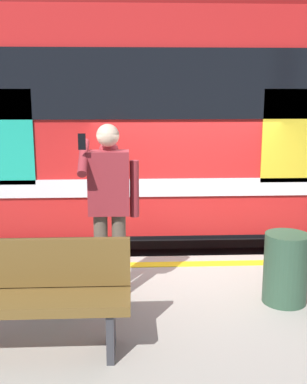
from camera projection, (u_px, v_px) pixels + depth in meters
ground_plane at (189, 317)px, 6.25m from camera, size 25.56×25.56×0.00m
safety_line at (193, 264)px, 5.77m from camera, size 16.70×0.16×0.01m
track_rail_near at (179, 273)px, 7.55m from camera, size 22.15×0.08×0.16m
track_rail_far at (171, 244)px, 8.95m from camera, size 22.15×0.08×0.16m
train_carriage at (145, 112)px, 7.70m from camera, size 13.02×3.09×4.06m
passenger at (109, 197)px, 4.69m from camera, size 0.57×0.55×1.75m
handbag at (66, 283)px, 4.74m from camera, size 0.32×0.30×0.41m
bench at (31, 294)px, 3.77m from camera, size 1.58×0.44×0.90m
trash_bin at (286, 268)px, 4.68m from camera, size 0.43×0.43×0.70m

